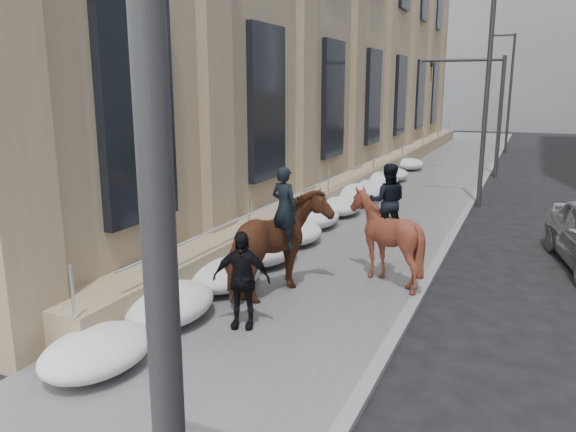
# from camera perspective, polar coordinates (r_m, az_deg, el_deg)

# --- Properties ---
(ground) EXTENTS (140.00, 140.00, 0.00)m
(ground) POSITION_cam_1_polar(r_m,az_deg,el_deg) (10.44, -5.20, -12.44)
(ground) COLOR black
(ground) RESTS_ON ground
(sidewalk) EXTENTS (5.00, 80.00, 0.12)m
(sidewalk) POSITION_cam_1_polar(r_m,az_deg,el_deg) (19.32, 9.10, -0.41)
(sidewalk) COLOR #505053
(sidewalk) RESTS_ON ground
(curb) EXTENTS (0.24, 80.00, 0.12)m
(curb) POSITION_cam_1_polar(r_m,az_deg,el_deg) (18.87, 16.82, -1.12)
(curb) COLOR slate
(curb) RESTS_ON ground
(bg_building_far) EXTENTS (24.00, 12.00, 20.00)m
(bg_building_far) POSITION_cam_1_polar(r_m,az_deg,el_deg) (81.13, 16.60, 16.33)
(bg_building_far) COLOR gray
(bg_building_far) RESTS_ON ground
(streetlight_near) EXTENTS (1.71, 0.24, 8.00)m
(streetlight_near) POSITION_cam_1_polar(r_m,az_deg,el_deg) (2.91, -16.51, 14.71)
(streetlight_near) COLOR #2D2D30
(streetlight_near) RESTS_ON ground
(streetlight_mid) EXTENTS (1.71, 0.24, 8.00)m
(streetlight_mid) POSITION_cam_1_polar(r_m,az_deg,el_deg) (22.32, 19.19, 12.54)
(streetlight_mid) COLOR #2D2D30
(streetlight_mid) RESTS_ON ground
(streetlight_far) EXTENTS (1.71, 0.24, 8.00)m
(streetlight_far) POSITION_cam_1_polar(r_m,az_deg,el_deg) (42.29, 21.47, 12.22)
(streetlight_far) COLOR #2D2D30
(streetlight_far) RESTS_ON ground
(traffic_signal) EXTENTS (4.10, 0.22, 6.00)m
(traffic_signal) POSITION_cam_1_polar(r_m,az_deg,el_deg) (30.36, 19.10, 11.37)
(traffic_signal) COLOR #2D2D30
(traffic_signal) RESTS_ON ground
(snow_bank) EXTENTS (1.70, 18.10, 0.76)m
(snow_bank) POSITION_cam_1_polar(r_m,az_deg,el_deg) (17.88, 3.21, 0.00)
(snow_bank) COLOR silver
(snow_bank) RESTS_ON sidewalk
(mounted_horse_left) EXTENTS (1.78, 2.81, 2.76)m
(mounted_horse_left) POSITION_cam_1_polar(r_m,az_deg,el_deg) (11.80, -0.94, -2.78)
(mounted_horse_left) COLOR #492616
(mounted_horse_left) RESTS_ON sidewalk
(mounted_horse_right) EXTENTS (2.10, 2.25, 2.70)m
(mounted_horse_right) POSITION_cam_1_polar(r_m,az_deg,el_deg) (12.90, 9.84, -1.64)
(mounted_horse_right) COLOR #512317
(mounted_horse_right) RESTS_ON sidewalk
(pedestrian) EXTENTS (1.15, 0.73, 1.83)m
(pedestrian) POSITION_cam_1_polar(r_m,az_deg,el_deg) (10.36, -4.76, -6.45)
(pedestrian) COLOR black
(pedestrian) RESTS_ON sidewalk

